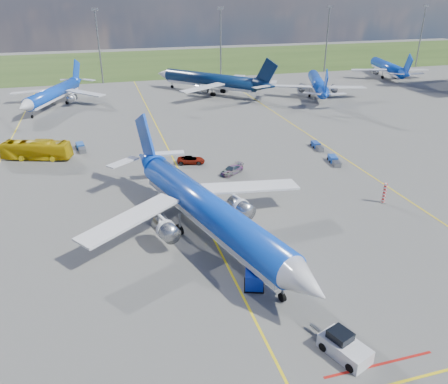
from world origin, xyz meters
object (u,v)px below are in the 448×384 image
object	(u,v)px
bg_jet_ene	(386,77)
pushback_tug	(344,346)
bg_jet_n	(210,93)
bg_jet_ne	(317,95)
apron_bus	(36,150)
baggage_tug_e	(317,146)
warning_post	(384,193)
baggage_tug_w	(334,160)
bg_jet_nnw	(55,106)
uld_container	(254,279)
baggage_tug_c	(81,147)
service_car_c	(232,170)
main_airliner	(209,238)
service_car_b	(191,160)

from	to	relation	value
bg_jet_ene	pushback_tug	distance (m)	135.81
bg_jet_n	bg_jet_ne	xyz separation A→B (m)	(29.17, -10.78, 0.00)
apron_bus	baggage_tug_e	bearing A→B (deg)	-81.28
warning_post	baggage_tug_w	xyz separation A→B (m)	(0.99, 16.13, -1.03)
bg_jet_ene	baggage_tug_w	size ratio (longest dim) A/B	7.96
bg_jet_nnw	uld_container	size ratio (longest dim) A/B	15.98
baggage_tug_c	bg_jet_nnw	bearing A→B (deg)	91.44
service_car_c	baggage_tug_e	distance (m)	20.99
bg_jet_nnw	bg_jet_n	xyz separation A→B (m)	(42.92, 3.66, 0.00)
baggage_tug_w	bg_jet_ene	bearing A→B (deg)	62.33
bg_jet_ene	baggage_tug_e	distance (m)	84.50
bg_jet_n	bg_jet_ene	size ratio (longest dim) A/B	1.15
bg_jet_n	pushback_tug	bearing A→B (deg)	40.55
bg_jet_ene	service_car_c	xyz separation A→B (m)	(-77.36, -69.33, 0.68)
bg_jet_nnw	baggage_tug_c	bearing A→B (deg)	-57.69
bg_jet_ene	baggage_tug_w	world-z (taller)	bg_jet_ene
pushback_tug	uld_container	xyz separation A→B (m)	(-4.12, 10.79, 0.09)
main_airliner	pushback_tug	bearing A→B (deg)	-90.03
main_airliner	baggage_tug_c	world-z (taller)	main_airliner
pushback_tug	service_car_b	size ratio (longest dim) A/B	1.24
warning_post	service_car_c	xyz separation A→B (m)	(-17.78, 16.40, -0.82)
uld_container	apron_bus	xyz separation A→B (m)	(-25.22, 45.94, 0.81)
main_airliner	bg_jet_ene	bearing A→B (deg)	29.48
uld_container	service_car_b	xyz separation A→B (m)	(1.01, 36.11, -0.24)
warning_post	pushback_tug	bearing A→B (deg)	-130.02
baggage_tug_c	baggage_tug_e	bearing A→B (deg)	-23.56
bg_jet_n	baggage_tug_w	distance (m)	61.49
pushback_tug	uld_container	world-z (taller)	pushback_tug
service_car_c	service_car_b	bearing A→B (deg)	-174.61
apron_bus	baggage_tug_w	bearing A→B (deg)	-89.96
pushback_tug	uld_container	distance (m)	11.55
pushback_tug	bg_jet_ne	bearing A→B (deg)	43.33
bg_jet_ene	apron_bus	size ratio (longest dim) A/B	3.01
main_airliner	baggage_tug_w	size ratio (longest dim) A/B	9.20
main_airliner	baggage_tug_c	distance (m)	41.29
warning_post	main_airliner	distance (m)	26.69
bg_jet_ene	bg_jet_ne	bearing A→B (deg)	42.53
bg_jet_n	service_car_c	distance (m)	61.90
apron_bus	uld_container	bearing A→B (deg)	-133.15
service_car_b	baggage_tug_c	xyz separation A→B (m)	(-18.74, 12.79, -0.17)
bg_jet_ne	main_airliner	world-z (taller)	main_airliner
warning_post	baggage_tug_c	xyz separation A→B (m)	(-42.11, 35.57, -1.00)
uld_container	baggage_tug_e	xyz separation A→B (m)	(26.10, 37.48, -0.45)
main_airliner	apron_bus	world-z (taller)	main_airliner
pushback_tug	uld_container	bearing A→B (deg)	89.76
bg_jet_ene	baggage_tug_w	xyz separation A→B (m)	(-58.59, -69.61, 0.47)
service_car_c	baggage_tug_e	bearing A→B (deg)	75.83
bg_jet_nnw	pushback_tug	bearing A→B (deg)	-51.65
baggage_tug_w	baggage_tug_e	xyz separation A→B (m)	(0.73, 8.02, -0.01)
bg_jet_ene	bg_jet_n	bearing A→B (deg)	22.07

